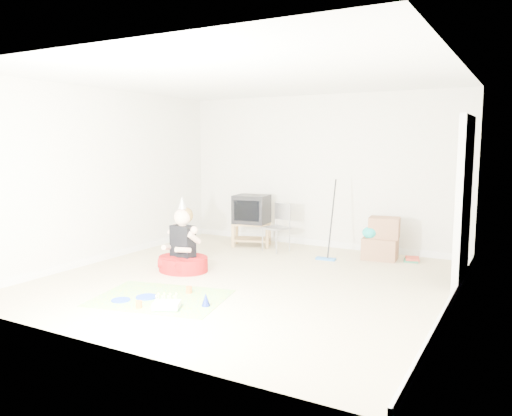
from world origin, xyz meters
The scene contains 16 objects.
ground centered at (0.00, 0.00, 0.00)m, with size 5.00×5.00×0.00m, color beige.
doorway_recess centered at (2.48, 1.20, 1.02)m, with size 0.02×0.90×2.05m, color black.
tv_stand centered at (-1.03, 1.91, 0.24)m, with size 0.75×0.61×0.41m.
crt_tv centered at (-1.03, 1.91, 0.65)m, with size 0.57×0.47×0.49m, color black.
folding_chair centered at (-0.46, 1.73, 0.39)m, with size 0.45×0.44×0.81m.
cardboard_boxes centered at (1.22, 2.00, 0.31)m, with size 0.57×0.46×0.65m.
floor_mop centered at (0.49, 1.55, 0.26)m, with size 0.31×0.41×1.22m.
book_pile centered at (1.68, 2.10, 0.03)m, with size 0.26×0.30×0.06m.
seated_woman centered at (-1.03, -0.04, 0.23)m, with size 0.81×0.81×1.06m.
party_mat centered at (-0.49, -1.18, 0.00)m, with size 1.48×1.07×0.01m, color #FF35A9.
birthday_cake centered at (-0.18, -1.45, 0.04)m, with size 0.35×0.33×0.14m.
blue_plate_near centered at (-0.64, -1.26, 0.01)m, with size 0.25×0.25×0.01m, color #173BBF.
blue_plate_far centered at (-0.82, -1.48, 0.01)m, with size 0.21×0.21×0.01m, color #173BBF.
orange_cup_near centered at (-0.31, -0.87, 0.05)m, with size 0.07×0.07×0.08m, color orange.
orange_cup_far centered at (-0.46, -1.58, 0.04)m, with size 0.07×0.07×0.08m, color orange.
blue_party_hat centered at (0.14, -1.17, 0.08)m, with size 0.10×0.10×0.15m, color #172AA4.
Camera 1 is at (3.19, -5.54, 1.79)m, focal length 35.00 mm.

